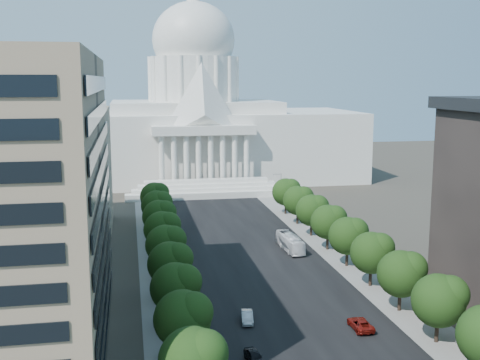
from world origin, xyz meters
TOP-DOWN VIEW (x-y plane):
  - road_asphalt at (0.00, 90.00)m, footprint 30.00×260.00m
  - sidewalk_left at (-19.00, 90.00)m, footprint 8.00×260.00m
  - sidewalk_right at (19.00, 90.00)m, footprint 8.00×260.00m
  - capitol at (0.00, 184.89)m, footprint 120.00×56.00m
  - office_block_left_far at (-48.00, 100.00)m, footprint 38.00×52.00m
  - tree_l_b at (-17.66, 23.81)m, footprint 7.79×7.60m
  - tree_l_c at (-17.66, 35.81)m, footprint 7.79×7.60m
  - tree_l_d at (-17.66, 47.81)m, footprint 7.79×7.60m
  - tree_l_e at (-17.66, 59.81)m, footprint 7.79×7.60m
  - tree_l_f at (-17.66, 71.81)m, footprint 7.79×7.60m
  - tree_l_g at (-17.66, 83.81)m, footprint 7.79×7.60m
  - tree_l_h at (-17.66, 95.81)m, footprint 7.79×7.60m
  - tree_l_i at (-17.66, 107.81)m, footprint 7.79×7.60m
  - tree_l_j at (-17.66, 119.81)m, footprint 7.79×7.60m
  - tree_r_c at (18.34, 35.81)m, footprint 7.79×7.60m
  - tree_r_d at (18.34, 47.81)m, footprint 7.79×7.60m
  - tree_r_e at (18.34, 59.81)m, footprint 7.79×7.60m
  - tree_r_f at (18.34, 71.81)m, footprint 7.79×7.60m
  - tree_r_g at (18.34, 83.81)m, footprint 7.79×7.60m
  - tree_r_h at (18.34, 95.81)m, footprint 7.79×7.60m
  - tree_r_i at (18.34, 107.81)m, footprint 7.79×7.60m
  - tree_r_j at (18.34, 119.81)m, footprint 7.79×7.60m
  - streetlight_b at (19.90, 35.00)m, footprint 2.61×0.44m
  - streetlight_c at (19.90, 60.00)m, footprint 2.61×0.44m
  - streetlight_d at (19.90, 85.00)m, footprint 2.61×0.44m
  - streetlight_e at (19.90, 110.00)m, footprint 2.61×0.44m
  - streetlight_f at (19.90, 135.00)m, footprint 2.61×0.44m
  - car_dark_a at (-8.75, 34.57)m, footprint 2.42×4.83m
  - car_silver at (-7.08, 47.83)m, footprint 2.39×5.15m
  - car_red at (9.02, 42.08)m, footprint 2.69×5.82m
  - car_dark_b at (-13.50, 73.01)m, footprint 2.34×4.77m
  - city_bus at (9.78, 84.83)m, footprint 3.43×12.58m

SIDE VIEW (x-z plane):
  - road_asphalt at x=0.00m, z-range -0.01..0.01m
  - sidewalk_left at x=-19.00m, z-range -0.01..0.01m
  - sidewalk_right at x=19.00m, z-range -0.01..0.01m
  - car_dark_b at x=-13.50m, z-range 0.00..1.34m
  - car_dark_a at x=-8.75m, z-range 0.00..1.58m
  - car_red at x=9.02m, z-range 0.00..1.62m
  - car_silver at x=-7.08m, z-range 0.00..1.63m
  - city_bus at x=9.78m, z-range 0.00..3.47m
  - streetlight_b at x=19.90m, z-range 1.32..10.32m
  - streetlight_c at x=19.90m, z-range 1.32..10.32m
  - streetlight_d at x=19.90m, z-range 1.32..10.32m
  - streetlight_e at x=19.90m, z-range 1.32..10.32m
  - streetlight_f at x=19.90m, z-range 1.32..10.32m
  - tree_l_b at x=-17.66m, z-range 1.47..11.44m
  - tree_l_c at x=-17.66m, z-range 1.47..11.44m
  - tree_l_d at x=-17.66m, z-range 1.47..11.44m
  - tree_l_e at x=-17.66m, z-range 1.47..11.44m
  - tree_l_f at x=-17.66m, z-range 1.47..11.44m
  - tree_l_g at x=-17.66m, z-range 1.47..11.44m
  - tree_l_h at x=-17.66m, z-range 1.47..11.44m
  - tree_l_i at x=-17.66m, z-range 1.47..11.44m
  - tree_l_j at x=-17.66m, z-range 1.47..11.44m
  - tree_r_c at x=18.34m, z-range 1.47..11.44m
  - tree_r_d at x=18.34m, z-range 1.47..11.44m
  - tree_r_e at x=18.34m, z-range 1.47..11.44m
  - tree_r_f at x=18.34m, z-range 1.47..11.44m
  - tree_r_g at x=18.34m, z-range 1.47..11.44m
  - tree_r_h at x=18.34m, z-range 1.47..11.44m
  - tree_r_i at x=18.34m, z-range 1.47..11.44m
  - tree_r_j at x=18.34m, z-range 1.47..11.44m
  - office_block_left_far at x=-48.00m, z-range 0.00..30.00m
  - capitol at x=0.00m, z-range -16.49..56.51m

